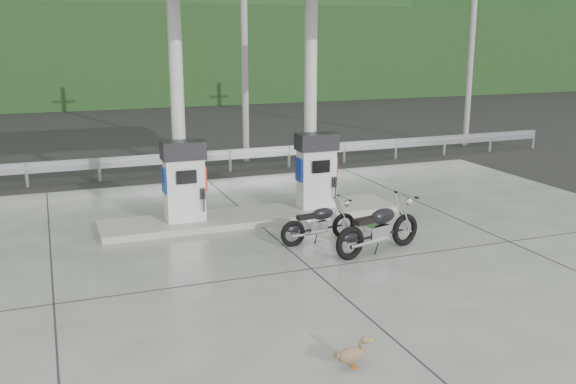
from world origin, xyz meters
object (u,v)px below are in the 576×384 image
object	(u,v)px
motorcycle_right	(379,229)
duck	(352,355)
motorcycle_left	(319,224)
gas_pump_right	(316,171)
gas_pump_left	(184,181)

from	to	relation	value
motorcycle_right	duck	bearing A→B (deg)	-137.38
motorcycle_left	duck	world-z (taller)	motorcycle_left
gas_pump_right	duck	world-z (taller)	gas_pump_right
gas_pump_right	motorcycle_right	bearing A→B (deg)	-89.83
gas_pump_left	motorcycle_left	xyz separation A→B (m)	(2.36, -2.09, -0.66)
duck	gas_pump_right	bearing A→B (deg)	68.53
gas_pump_right	duck	size ratio (longest dim) A/B	3.69
gas_pump_left	gas_pump_right	xyz separation A→B (m)	(3.20, 0.00, 0.00)
gas_pump_right	motorcycle_left	distance (m)	2.35
motorcycle_left	duck	size ratio (longest dim) A/B	3.38
gas_pump_left	motorcycle_left	world-z (taller)	gas_pump_left
motorcycle_left	motorcycle_right	distance (m)	1.32
motorcycle_left	motorcycle_right	xyz separation A→B (m)	(0.85, -1.01, 0.08)
motorcycle_right	duck	size ratio (longest dim) A/B	4.11
gas_pump_left	motorcycle_left	size ratio (longest dim) A/B	1.09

